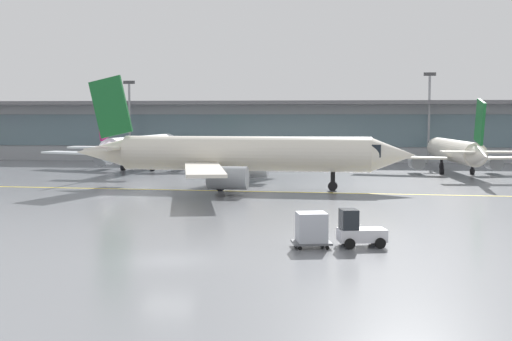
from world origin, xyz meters
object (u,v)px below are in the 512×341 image
object	(u,v)px
apron_light_mast_1	(130,117)
apron_light_mast_2	(429,114)
gate_airplane_2	(455,152)
taxiing_regional_jet	(241,155)
baggage_tug	(358,231)
gate_airplane_1	(141,148)
cargo_dolly_lead	(311,229)

from	to	relation	value
apron_light_mast_1	apron_light_mast_2	distance (m)	46.05
gate_airplane_2	taxiing_regional_jet	bearing A→B (deg)	127.61
apron_light_mast_2	gate_airplane_2	bearing A→B (deg)	-87.10
taxiing_regional_jet	baggage_tug	world-z (taller)	taxiing_regional_jet
gate_airplane_1	baggage_tug	distance (m)	58.83
gate_airplane_2	taxiing_regional_jet	xyz separation A→B (m)	(-24.30, -21.57, 0.65)
gate_airplane_1	baggage_tug	size ratio (longest dim) A/B	10.66
baggage_tug	apron_light_mast_1	bearing A→B (deg)	104.27
baggage_tug	cargo_dolly_lead	xyz separation A→B (m)	(-2.55, -0.53, 0.16)
gate_airplane_1	apron_light_mast_2	world-z (taller)	apron_light_mast_2
gate_airplane_2	apron_light_mast_1	bearing A→B (deg)	66.69
gate_airplane_2	baggage_tug	distance (m)	53.04
cargo_dolly_lead	apron_light_mast_2	bearing A→B (deg)	65.64
gate_airplane_2	cargo_dolly_lead	world-z (taller)	gate_airplane_2
cargo_dolly_lead	gate_airplane_1	bearing A→B (deg)	103.02
gate_airplane_1	apron_light_mast_2	bearing A→B (deg)	-62.22
gate_airplane_2	cargo_dolly_lead	xyz separation A→B (m)	(-16.38, -51.70, -1.70)
taxiing_regional_jet	cargo_dolly_lead	bearing A→B (deg)	-71.67
gate_airplane_2	cargo_dolly_lead	size ratio (longest dim) A/B	11.65
apron_light_mast_2	baggage_tug	bearing A→B (deg)	-100.62
taxiing_regional_jet	apron_light_mast_2	size ratio (longest dim) A/B	2.50
gate_airplane_1	taxiing_regional_jet	distance (m)	28.02
cargo_dolly_lead	taxiing_regional_jet	bearing A→B (deg)	92.90
taxiing_regional_jet	apron_light_mast_2	bearing A→B (deg)	62.91
gate_airplane_2	apron_light_mast_2	xyz separation A→B (m)	(-0.90, 17.82, 4.80)
gate_airplane_2	taxiing_regional_jet	distance (m)	32.49
gate_airplane_1	gate_airplane_2	xyz separation A→B (m)	(40.80, -1.07, -0.24)
gate_airplane_2	cargo_dolly_lead	distance (m)	54.26
apron_light_mast_1	cargo_dolly_lead	bearing A→B (deg)	-65.86
taxiing_regional_jet	apron_light_mast_1	xyz separation A→B (m)	(-22.63, 38.02, 3.62)
taxiing_regional_jet	apron_light_mast_1	distance (m)	44.39
gate_airplane_1	taxiing_regional_jet	size ratio (longest dim) A/B	0.88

